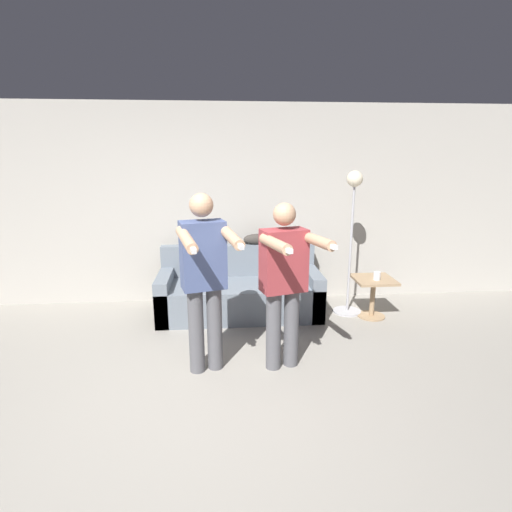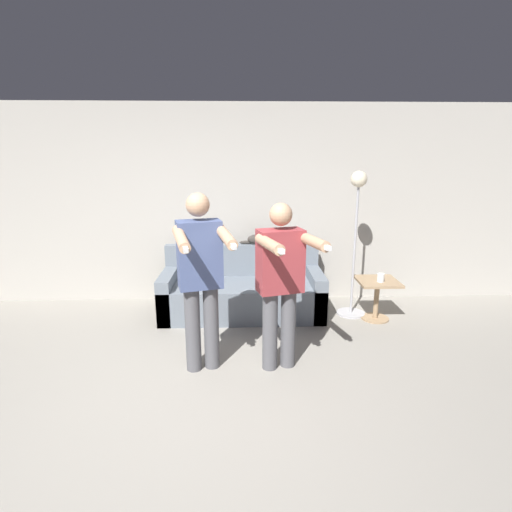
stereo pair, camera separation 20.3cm
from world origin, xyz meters
The scene contains 9 objects.
ground_plane centered at (0.00, 0.00, 0.00)m, with size 16.00×16.00×0.00m, color gray.
wall_back centered at (0.00, 2.71, 1.30)m, with size 10.00×0.05×2.60m.
couch centered at (0.47, 2.16, 0.27)m, with size 1.98×0.83×0.82m.
person_left centered at (0.11, 0.79, 0.94)m, with size 0.57×0.75×1.64m.
person_right centered at (0.82, 0.79, 0.89)m, with size 0.58×0.75×1.56m.
cat centered at (0.73, 2.46, 0.90)m, with size 0.48×0.13×0.17m.
floor_lamp centered at (1.84, 2.07, 1.19)m, with size 0.35×0.35×1.78m.
side_table centered at (2.10, 1.91, 0.36)m, with size 0.48×0.48×0.50m.
cup centered at (2.11, 1.85, 0.55)m, with size 0.08×0.08×0.10m.
Camera 2 is at (0.49, -2.60, 1.96)m, focal length 28.00 mm.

